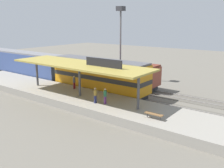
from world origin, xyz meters
The scene contains 13 objects.
ground_plane centered at (2.00, 0.00, 0.00)m, with size 120.00×120.00×0.00m, color #666056.
track_near centered at (0.00, 0.00, 0.03)m, with size 3.20×110.00×0.16m.
track_far centered at (4.60, 0.00, 0.03)m, with size 3.20×110.00×0.16m.
platform centered at (-4.60, 0.00, 0.45)m, with size 6.00×44.00×0.90m, color gray.
station_canopy centered at (-4.60, -0.09, 4.53)m, with size 5.20×18.00×4.70m.
platform_bench centered at (-6.00, -10.50, 1.34)m, with size 0.44×1.70×0.50m.
locomotive centered at (0.00, 0.89, 2.41)m, with size 2.93×14.43×4.44m.
passenger_carriage_single centered at (0.00, 18.89, 2.31)m, with size 2.90×20.00×4.24m.
freight_car centered at (4.60, 0.71, 1.97)m, with size 2.80×12.00×3.54m.
light_mast centered at (7.80, 2.94, 8.40)m, with size 1.10×1.10×11.70m.
person_waiting centered at (-5.29, -4.36, 1.85)m, with size 0.34×0.34×1.71m.
person_walking centered at (-5.69, -3.32, 1.85)m, with size 0.34×0.34×1.71m.
person_boarding centered at (-2.78, 2.78, 1.85)m, with size 0.34×0.34×1.71m.
Camera 1 is at (-25.27, -20.37, 9.40)m, focal length 40.56 mm.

